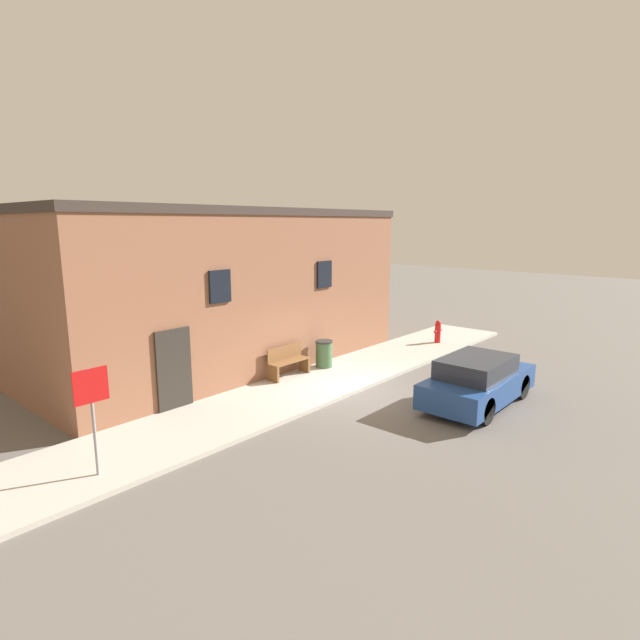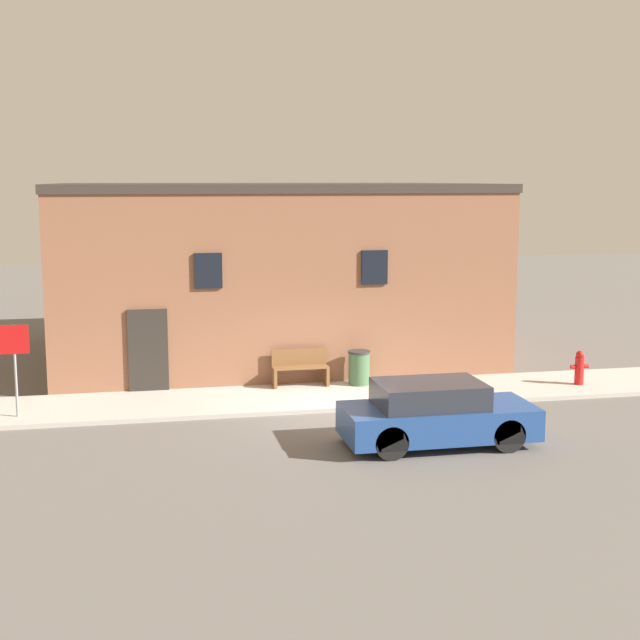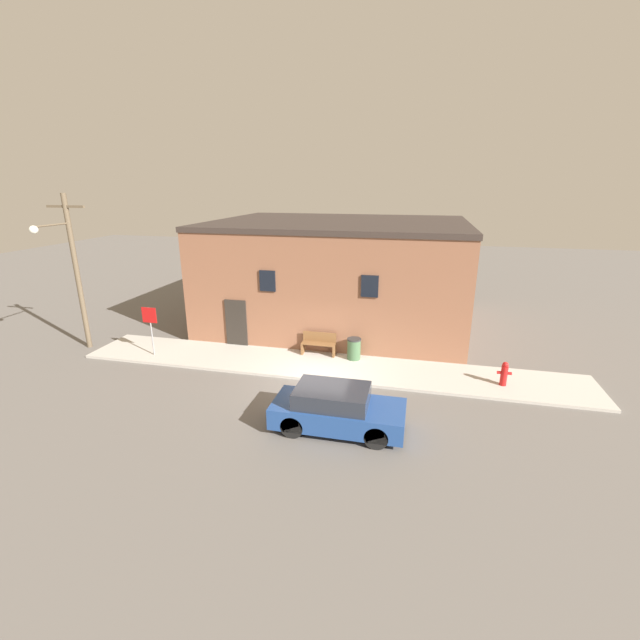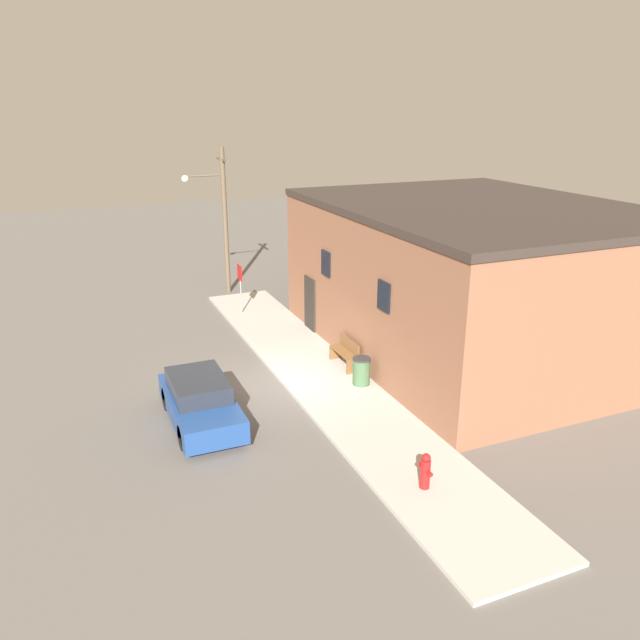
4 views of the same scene
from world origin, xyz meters
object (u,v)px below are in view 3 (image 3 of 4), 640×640
object	(u,v)px
fire_hydrant	(504,374)
trash_bin	(354,349)
utility_pole	(73,266)
parked_car	(337,409)
stop_sign	(150,322)
bench	(319,344)

from	to	relation	value
fire_hydrant	trash_bin	size ratio (longest dim) A/B	1.00
utility_pole	parked_car	size ratio (longest dim) A/B	1.71
fire_hydrant	utility_pole	bearing A→B (deg)	-179.61
fire_hydrant	parked_car	bearing A→B (deg)	-142.91
stop_sign	trash_bin	bearing A→B (deg)	10.31
stop_sign	trash_bin	distance (m)	8.58
fire_hydrant	bench	size ratio (longest dim) A/B	0.62
stop_sign	utility_pole	bearing A→B (deg)	176.32
stop_sign	trash_bin	world-z (taller)	stop_sign
fire_hydrant	bench	distance (m)	7.32
trash_bin	bench	bearing A→B (deg)	173.76
trash_bin	fire_hydrant	bearing A→B (deg)	-11.73
parked_car	bench	bearing A→B (deg)	108.77
stop_sign	bench	bearing A→B (deg)	13.90
parked_car	fire_hydrant	bearing A→B (deg)	37.09
stop_sign	utility_pole	size ratio (longest dim) A/B	0.31
fire_hydrant	stop_sign	bearing A→B (deg)	-178.57
trash_bin	utility_pole	world-z (taller)	utility_pole
utility_pole	parked_car	world-z (taller)	utility_pole
bench	parked_car	distance (m)	5.70
stop_sign	utility_pole	world-z (taller)	utility_pole
utility_pole	parked_car	xyz separation A→B (m)	(12.26, -3.93, -3.09)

